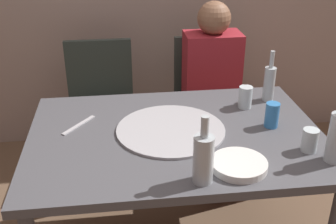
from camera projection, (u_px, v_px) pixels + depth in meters
name	position (u px, v px, depth m)	size (l,w,h in m)	color
dining_table	(176.00, 147.00, 1.98)	(1.37, 0.96, 0.73)	#4C4C51
pizza_tray	(171.00, 130.00, 1.96)	(0.51, 0.51, 0.01)	#ADADB2
wine_bottle	(203.00, 158.00, 1.56)	(0.08, 0.08, 0.28)	#B2BCC1
water_bottle	(269.00, 82.00, 2.24)	(0.06, 0.06, 0.28)	#B2BCC1
tumbler_near	(245.00, 97.00, 2.17)	(0.07, 0.07, 0.12)	silver
tumbler_far	(310.00, 140.00, 1.79)	(0.07, 0.07, 0.10)	silver
soda_can	(272.00, 115.00, 1.98)	(0.07, 0.07, 0.12)	#337AC1
plate_stack	(239.00, 165.00, 1.68)	(0.23, 0.23, 0.03)	white
table_knife	(79.00, 125.00, 2.01)	(0.22, 0.02, 0.01)	#B7B7BC
chair_left	(101.00, 101.00, 2.78)	(0.44, 0.44, 0.90)	#2D3833
chair_right	(208.00, 96.00, 2.87)	(0.44, 0.44, 0.90)	#2D3833
guest_in_sweater	(214.00, 87.00, 2.68)	(0.36, 0.56, 1.17)	maroon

